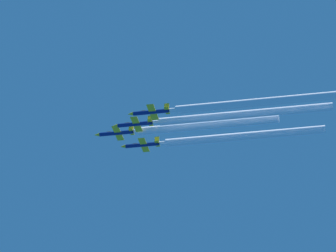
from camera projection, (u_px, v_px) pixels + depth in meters
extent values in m
cylinder|color=navy|center=(116.00, 133.00, 316.35)|extent=(1.24, 10.69, 1.24)
cone|color=yellow|center=(97.00, 135.00, 317.29)|extent=(1.18, 1.80, 1.18)
ellipsoid|color=#332D14|center=(109.00, 132.00, 316.97)|extent=(0.68, 2.48, 0.56)
cube|color=yellow|center=(118.00, 133.00, 316.22)|extent=(9.00, 2.14, 0.14)
cube|color=yellow|center=(131.00, 132.00, 315.62)|extent=(3.83, 1.24, 0.14)
cube|color=yellow|center=(131.00, 127.00, 316.43)|extent=(0.11, 1.46, 1.91)
cylinder|color=black|center=(134.00, 132.00, 315.50)|extent=(0.93, 0.68, 0.93)
cylinder|color=navy|center=(135.00, 124.00, 309.49)|extent=(1.24, 10.69, 1.24)
cone|color=yellow|center=(115.00, 126.00, 310.43)|extent=(1.18, 1.80, 1.18)
ellipsoid|color=#332D14|center=(127.00, 123.00, 310.11)|extent=(0.68, 2.48, 0.56)
cube|color=yellow|center=(137.00, 124.00, 309.37)|extent=(9.00, 2.14, 0.14)
cube|color=yellow|center=(150.00, 123.00, 308.77)|extent=(3.83, 1.24, 0.14)
cube|color=yellow|center=(150.00, 118.00, 309.58)|extent=(0.11, 1.46, 1.91)
cylinder|color=black|center=(153.00, 123.00, 308.65)|extent=(0.93, 0.68, 0.93)
cylinder|color=navy|center=(142.00, 145.00, 321.11)|extent=(1.24, 10.69, 1.24)
cone|color=yellow|center=(123.00, 147.00, 322.05)|extent=(1.18, 1.80, 1.18)
ellipsoid|color=#332D14|center=(135.00, 144.00, 321.73)|extent=(0.68, 2.48, 0.56)
cube|color=yellow|center=(144.00, 145.00, 320.98)|extent=(9.00, 2.14, 0.14)
cube|color=yellow|center=(157.00, 144.00, 320.38)|extent=(3.83, 1.24, 0.14)
cube|color=yellow|center=(157.00, 139.00, 321.19)|extent=(0.11, 1.46, 1.91)
cylinder|color=black|center=(160.00, 143.00, 320.26)|extent=(0.93, 0.68, 0.93)
cylinder|color=navy|center=(151.00, 112.00, 300.82)|extent=(1.24, 10.69, 1.24)
cone|color=yellow|center=(130.00, 114.00, 301.76)|extent=(1.18, 1.80, 1.18)
ellipsoid|color=#332D14|center=(143.00, 111.00, 301.44)|extent=(0.68, 2.48, 0.56)
cube|color=yellow|center=(153.00, 112.00, 300.69)|extent=(9.00, 2.14, 0.14)
cube|color=yellow|center=(167.00, 111.00, 300.09)|extent=(3.83, 1.24, 0.14)
cube|color=yellow|center=(167.00, 106.00, 300.90)|extent=(0.11, 1.46, 1.91)
cylinder|color=black|center=(170.00, 110.00, 299.98)|extent=(0.93, 0.68, 0.93)
cylinder|color=white|center=(194.00, 126.00, 312.65)|extent=(1.25, 37.87, 1.25)
cylinder|color=white|center=(208.00, 125.00, 311.97)|extent=(2.38, 43.56, 2.38)
cylinder|color=white|center=(227.00, 116.00, 305.22)|extent=(1.25, 45.62, 1.25)
cylinder|color=white|center=(245.00, 114.00, 304.39)|extent=(2.38, 52.46, 2.38)
cylinder|color=white|center=(228.00, 137.00, 316.98)|extent=(1.25, 43.66, 1.25)
cylinder|color=white|center=(245.00, 136.00, 316.19)|extent=(2.38, 50.21, 2.38)
cylinder|color=white|center=(240.00, 104.00, 296.80)|extent=(1.25, 42.21, 1.25)
cylinder|color=white|center=(257.00, 102.00, 296.04)|extent=(2.38, 48.54, 2.38)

